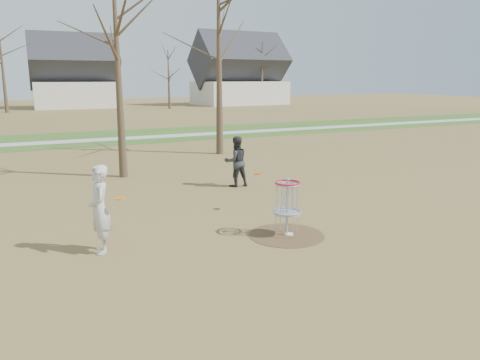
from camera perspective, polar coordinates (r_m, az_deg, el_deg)
name	(u,v)px	position (r m, az deg, el deg)	size (l,w,h in m)	color
ground	(286,235)	(11.25, 5.68, -6.72)	(160.00, 160.00, 0.00)	brown
green_band	(112,137)	(30.77, -15.29, 5.06)	(160.00, 8.00, 0.01)	#2D5119
footpath	(116,139)	(29.79, -14.93, 4.87)	(160.00, 1.50, 0.01)	#9E9E99
dirt_circle	(286,235)	(11.25, 5.68, -6.69)	(1.80, 1.80, 0.01)	#47331E
player_standing	(100,209)	(10.30, -16.73, -3.46)	(0.69, 0.45, 1.90)	beige
player_throwing	(236,161)	(16.01, -0.49, 2.28)	(0.84, 0.66, 1.73)	#2B2C30
disc_grounded	(289,234)	(11.27, 6.00, -6.57)	(0.22, 0.22, 0.02)	white
discs_in_play	(202,184)	(11.42, -4.65, -0.48)	(4.32, 1.79, 0.17)	#DA450B
disc_golf_basket	(287,198)	(10.98, 5.78, -2.20)	(0.64, 0.64, 1.35)	#9EA3AD
bare_trees	(97,59)	(45.45, -17.08, 13.91)	(52.62, 44.98, 9.00)	#382B1E
houses_row	(96,79)	(62.39, -17.15, 11.65)	(56.51, 10.01, 7.26)	silver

